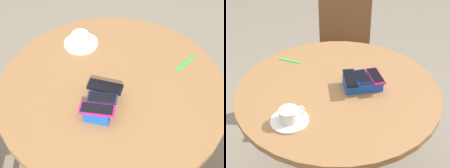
# 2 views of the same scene
# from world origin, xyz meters

# --- Properties ---
(round_table) EXTENTS (0.99, 0.99, 0.77)m
(round_table) POSITION_xyz_m (0.00, 0.00, 0.66)
(round_table) COLOR #2D2D2D
(round_table) RESTS_ON ground_plane
(phone_box) EXTENTS (0.20, 0.15, 0.05)m
(phone_box) POSITION_xyz_m (-0.12, -0.01, 0.80)
(phone_box) COLOR blue
(phone_box) RESTS_ON round_table
(phone_magenta) EXTENTS (0.10, 0.15, 0.01)m
(phone_magenta) POSITION_xyz_m (-0.18, -0.03, 0.83)
(phone_magenta) COLOR #D11975
(phone_magenta) RESTS_ON phone_box
(phone_navy) EXTENTS (0.09, 0.13, 0.01)m
(phone_navy) POSITION_xyz_m (-0.12, -0.02, 0.83)
(phone_navy) COLOR navy
(phone_navy) RESTS_ON phone_box
(phone_black) EXTENTS (0.09, 0.15, 0.01)m
(phone_black) POSITION_xyz_m (-0.06, -0.00, 0.83)
(phone_black) COLOR black
(phone_black) RESTS_ON phone_box
(saucer) EXTENTS (0.16, 0.16, 0.01)m
(saucer) POSITION_xyz_m (0.18, 0.26, 0.78)
(saucer) COLOR silver
(saucer) RESTS_ON round_table
(coffee_cup) EXTENTS (0.10, 0.09, 0.05)m
(coffee_cup) POSITION_xyz_m (0.17, 0.26, 0.81)
(coffee_cup) COLOR silver
(coffee_cup) RESTS_ON saucer
(lanyard_strap) EXTENTS (0.13, 0.05, 0.00)m
(lanyard_strap) POSITION_xyz_m (0.29, -0.22, 0.78)
(lanyard_strap) COLOR green
(lanyard_strap) RESTS_ON round_table
(chair_far_side) EXTENTS (0.45, 0.45, 0.85)m
(chair_far_side) POSITION_xyz_m (0.05, -0.90, 0.46)
(chair_far_side) COLOR brown
(chair_far_side) RESTS_ON ground_plane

